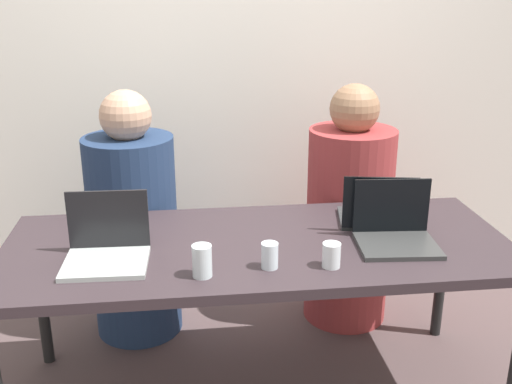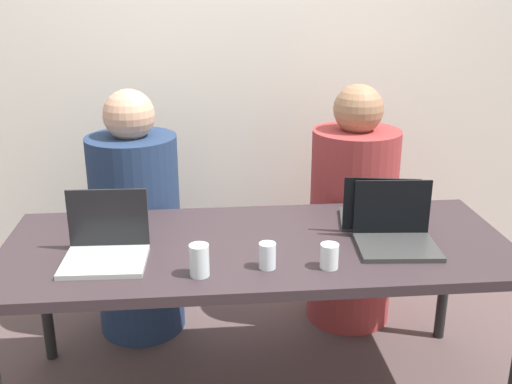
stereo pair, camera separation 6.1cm
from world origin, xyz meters
The scene contains 10 objects.
back_wall centered at (0.00, 1.15, 1.17)m, with size 5.10×0.10×2.34m, color silver.
desk centered at (0.00, 0.00, 0.65)m, with size 1.96×0.79×0.70m.
person_on_left centered at (-0.53, 0.59, 0.53)m, with size 0.52×0.52×1.21m.
person_on_right centered at (0.53, 0.59, 0.54)m, with size 0.52×0.52×1.21m.
laptop_front_left centered at (-0.56, -0.09, 0.75)m, with size 0.30×0.29×0.24m.
laptop_front_right centered at (0.52, -0.07, 0.75)m, with size 0.32×0.29×0.24m.
laptop_back_right centered at (0.51, 0.12, 0.75)m, with size 0.34×0.30×0.23m.
water_glass_center centered at (0.01, -0.22, 0.74)m, with size 0.06×0.06×0.09m.
water_glass_left centered at (-0.23, -0.25, 0.75)m, with size 0.07×0.07×0.11m.
water_glass_right centered at (0.23, -0.24, 0.74)m, with size 0.07×0.07×0.09m.
Camera 1 is at (-0.27, -2.11, 1.66)m, focal length 42.00 mm.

